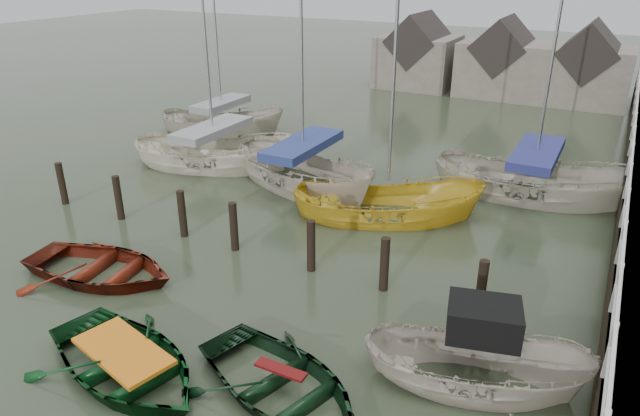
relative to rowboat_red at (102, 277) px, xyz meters
The scene contains 12 objects.
ground 3.30m from the rowboat_red, ahead, with size 120.00×120.00×0.00m, color #2B3321.
mooring_pilings 3.59m from the rowboat_red, 52.20° to the left, with size 13.72×0.22×1.80m.
far_sheds 26.20m from the rowboat_red, 80.92° to the left, with size 14.00×4.08×4.39m.
rowboat_red is the anchor object (origin of this frame).
rowboat_green 4.08m from the rowboat_red, 36.24° to the right, with size 2.88×4.04×0.84m, color #083312.
rowboat_dkgreen 6.39m from the rowboat_red, 13.30° to the right, with size 2.74×3.84×0.80m, color black.
motorboat 9.29m from the rowboat_red, ahead, with size 4.45×2.55×2.50m.
sailboat_a 8.42m from the rowboat_red, 107.97° to the left, with size 6.84×4.28×10.50m.
sailboat_b 7.90m from the rowboat_red, 79.49° to the left, with size 7.06×4.67×11.48m.
sailboat_c 8.41m from the rowboat_red, 53.65° to the left, with size 6.21×4.44×11.31m.
sailboat_d 13.68m from the rowboat_red, 50.83° to the left, with size 6.75×2.90×11.59m.
sailboat_e 13.02m from the rowboat_red, 113.48° to the left, with size 6.05×4.16×10.27m.
Camera 1 is at (7.42, -8.20, 7.44)m, focal length 32.00 mm.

